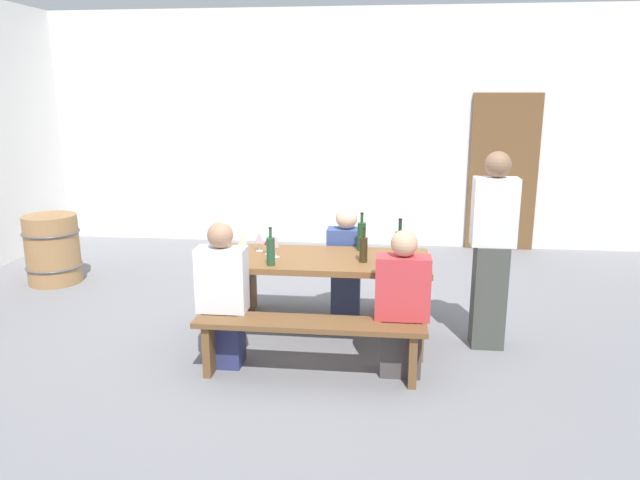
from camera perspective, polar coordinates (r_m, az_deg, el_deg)
ground_plane at (r=5.28m, az=0.00°, el=-9.52°), size 24.00×24.00×0.00m
back_wall at (r=8.42m, az=2.80°, el=10.45°), size 14.00×0.20×3.20m
wooden_door at (r=8.46m, az=17.05°, el=6.14°), size 0.90×0.06×2.10m
tasting_table at (r=5.06m, az=0.00°, el=-2.58°), size 1.83×0.79×0.75m
bench_near at (r=4.51m, az=-1.01°, el=-8.94°), size 1.73×0.30×0.45m
bench_far at (r=5.81m, az=0.78°, el=-3.65°), size 1.73×0.30×0.45m
wine_bottle_0 at (r=4.79m, az=-4.72°, el=-1.02°), size 0.07×0.07×0.31m
wine_bottle_1 at (r=4.88m, az=4.17°, el=-0.85°), size 0.07×0.07×0.29m
wine_bottle_2 at (r=5.23m, az=3.99°, el=0.40°), size 0.07×0.07×0.34m
wine_bottle_3 at (r=4.91m, az=7.59°, el=-0.56°), size 0.08×0.08×0.36m
wine_glass_0 at (r=5.02m, az=-4.23°, el=-0.21°), size 0.06×0.06×0.19m
wine_glass_1 at (r=5.23m, az=-5.84°, el=0.19°), size 0.07×0.07×0.17m
wine_glass_2 at (r=5.13m, az=-7.39°, el=-0.04°), size 0.08×0.08×0.17m
wine_glass_3 at (r=5.12m, az=-4.96°, el=-0.09°), size 0.07×0.07×0.16m
seated_guest_near_0 at (r=4.71m, az=-9.25°, el=-5.55°), size 0.38×0.24×1.15m
seated_guest_near_1 at (r=4.55m, az=7.82°, el=-6.40°), size 0.41×0.24×1.13m
seated_guest_far_0 at (r=5.60m, az=2.50°, el=-2.53°), size 0.35×0.24×1.08m
standing_host at (r=5.12m, az=16.04°, el=-1.25°), size 0.35×0.24×1.65m
wine_barrel at (r=7.36m, az=-24.12°, el=-0.79°), size 0.61×0.61×0.78m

